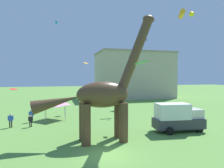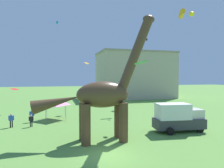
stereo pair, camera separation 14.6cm
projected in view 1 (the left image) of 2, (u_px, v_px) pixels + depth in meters
ground_plane at (109, 155)px, 15.80m from camera, size 240.00×240.00×0.00m
dinosaur_sculpture at (103, 94)px, 19.14m from camera, size 11.88×2.52×12.42m
parked_box_truck at (178, 117)px, 22.55m from camera, size 5.81×2.74×3.20m
person_photographer at (31, 115)px, 27.14m from camera, size 0.65×0.29×1.75m
person_near_flyer at (31, 120)px, 24.57m from camera, size 0.57×0.25×1.51m
person_watching_child at (11, 119)px, 24.29m from camera, size 0.64×0.28×1.71m
festival_canopy_tent at (55, 102)px, 28.89m from camera, size 3.15×3.15×3.00m
kite_high_right at (86, 63)px, 35.93m from camera, size 1.13×1.13×1.26m
kite_trailing at (14, 89)px, 33.78m from camera, size 1.40×1.49×0.27m
kite_near_high at (141, 63)px, 15.61m from camera, size 1.47×1.63×0.27m
kite_far_left at (56, 22)px, 38.70m from camera, size 0.37×0.37×0.50m
kite_drifting at (184, 14)px, 18.10m from camera, size 1.67×1.63×0.47m
kite_far_right at (143, 40)px, 43.63m from camera, size 1.91×1.73×1.91m
kite_apex at (134, 64)px, 24.68m from camera, size 0.53×0.67×0.78m
kite_high_left at (119, 86)px, 31.76m from camera, size 1.56×1.36×0.45m
background_building_block at (134, 75)px, 60.52m from camera, size 21.86×13.88×13.51m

